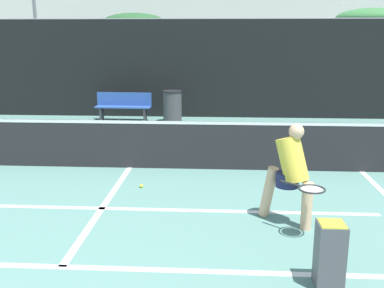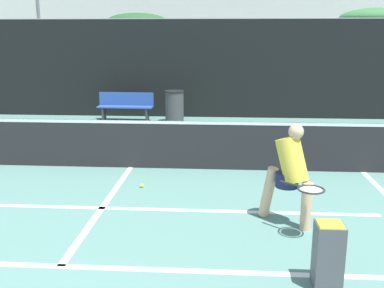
# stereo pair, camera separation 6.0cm
# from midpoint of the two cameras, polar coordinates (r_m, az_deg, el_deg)

# --- Properties ---
(court_baseline_near) EXTENTS (11.00, 0.10, 0.01)m
(court_baseline_near) POSITION_cam_midpoint_polar(r_m,az_deg,el_deg) (5.47, -16.03, -14.69)
(court_baseline_near) COLOR white
(court_baseline_near) RESTS_ON ground
(court_service_line) EXTENTS (8.25, 0.10, 0.01)m
(court_service_line) POSITION_cam_midpoint_polar(r_m,az_deg,el_deg) (7.00, -11.12, -7.97)
(court_service_line) COLOR white
(court_service_line) RESTS_ON ground
(court_center_mark) EXTENTS (0.10, 3.93, 0.01)m
(court_center_mark) POSITION_cam_midpoint_polar(r_m,az_deg,el_deg) (7.18, -10.73, -7.41)
(court_center_mark) COLOR white
(court_center_mark) RESTS_ON ground
(net) EXTENTS (11.09, 0.09, 1.07)m
(net) POSITION_cam_midpoint_polar(r_m,az_deg,el_deg) (8.86, -7.71, 0.20)
(net) COLOR slate
(net) RESTS_ON ground
(fence_back) EXTENTS (24.00, 0.06, 3.06)m
(fence_back) POSITION_cam_midpoint_polar(r_m,az_deg,el_deg) (14.36, -3.18, 9.52)
(fence_back) COLOR black
(fence_back) RESTS_ON ground
(player_practicing) EXTENTS (0.85, 1.10, 1.43)m
(player_practicing) POSITION_cam_midpoint_polar(r_m,az_deg,el_deg) (6.23, 12.63, -3.41)
(player_practicing) COLOR #DBAD84
(player_practicing) RESTS_ON ground
(tennis_ball_scattered_2) EXTENTS (0.07, 0.07, 0.07)m
(tennis_ball_scattered_2) POSITION_cam_midpoint_polar(r_m,az_deg,el_deg) (7.80, -6.17, -5.28)
(tennis_ball_scattered_2) COLOR #D1E033
(tennis_ball_scattered_2) RESTS_ON ground
(ball_hopper) EXTENTS (0.28, 0.28, 0.71)m
(ball_hopper) POSITION_cam_midpoint_polar(r_m,az_deg,el_deg) (4.94, 17.24, -13.21)
(ball_hopper) COLOR #4C4C51
(ball_hopper) RESTS_ON ground
(courtside_bench) EXTENTS (1.69, 0.44, 0.86)m
(courtside_bench) POSITION_cam_midpoint_polar(r_m,az_deg,el_deg) (13.83, -8.29, 4.86)
(courtside_bench) COLOR #2D519E
(courtside_bench) RESTS_ON ground
(trash_bin) EXTENTS (0.58, 0.58, 0.96)m
(trash_bin) POSITION_cam_midpoint_polar(r_m,az_deg,el_deg) (13.42, -2.11, 4.76)
(trash_bin) COLOR #3F3F42
(trash_bin) RESTS_ON ground
(parked_car) EXTENTS (1.83, 4.27, 1.44)m
(parked_car) POSITION_cam_midpoint_polar(r_m,az_deg,el_deg) (17.95, -10.93, 7.18)
(parked_car) COLOR silver
(parked_car) RESTS_ON ground
(tree_west) EXTENTS (3.23, 3.23, 3.74)m
(tree_west) POSITION_cam_midpoint_polar(r_m,az_deg,el_deg) (22.40, 22.39, 14.44)
(tree_west) COLOR brown
(tree_west) RESTS_ON ground
(tree_mid) EXTENTS (3.16, 3.16, 3.67)m
(tree_mid) POSITION_cam_midpoint_polar(r_m,az_deg,el_deg) (23.99, -6.92, 15.04)
(tree_mid) COLOR brown
(tree_mid) RESTS_ON ground
(building_far) EXTENTS (36.00, 2.40, 5.25)m
(building_far) POSITION_cam_midpoint_polar(r_m,az_deg,el_deg) (31.44, 0.77, 13.78)
(building_far) COLOR beige
(building_far) RESTS_ON ground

